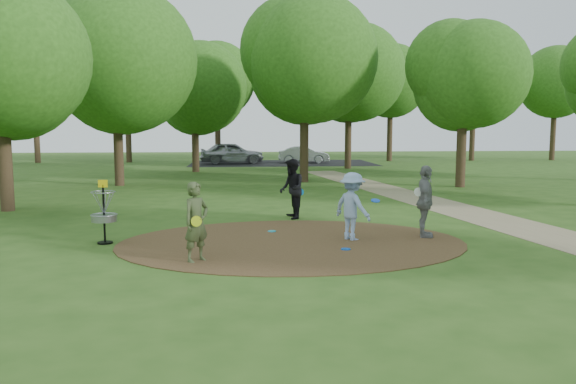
{
  "coord_description": "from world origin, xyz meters",
  "views": [
    {
      "loc": [
        -1.24,
        -13.29,
        2.79
      ],
      "look_at": [
        0.0,
        1.2,
        1.1
      ],
      "focal_mm": 35.0,
      "sensor_mm": 36.0,
      "label": 1
    }
  ],
  "objects": [
    {
      "name": "player_waiting_with_disc",
      "position": [
        3.4,
        0.36,
        0.92
      ],
      "size": [
        0.73,
        1.16,
        1.83
      ],
      "color": "gray",
      "rests_on": "ground"
    },
    {
      "name": "car_left",
      "position": [
        -1.87,
        29.51,
        0.82
      ],
      "size": [
        5.0,
        2.4,
        1.65
      ],
      "primitive_type": "imported",
      "rotation": [
        0.0,
        0.0,
        1.67
      ],
      "color": "#919398",
      "rests_on": "ground"
    },
    {
      "name": "player_throwing_with_disc",
      "position": [
        1.51,
        0.2,
        0.84
      ],
      "size": [
        1.27,
        1.25,
        1.68
      ],
      "color": "#95AFDE",
      "rests_on": "ground"
    },
    {
      "name": "car_right",
      "position": [
        3.67,
        29.87,
        0.64
      ],
      "size": [
        3.98,
        1.6,
        1.29
      ],
      "primitive_type": "imported",
      "rotation": [
        0.0,
        0.0,
        1.51
      ],
      "color": "#95999C",
      "rests_on": "ground"
    },
    {
      "name": "player_observer_with_disc",
      "position": [
        -2.16,
        -1.74,
        0.84
      ],
      "size": [
        0.72,
        0.71,
        1.67
      ],
      "color": "#485531",
      "rests_on": "ground"
    },
    {
      "name": "disc_ground_blue",
      "position": [
        1.14,
        -0.93,
        0.03
      ],
      "size": [
        0.22,
        0.22,
        0.02
      ],
      "primitive_type": "cylinder",
      "color": "blue",
      "rests_on": "dirt_clearing"
    },
    {
      "name": "parking_lot",
      "position": [
        2.0,
        30.0,
        0.0
      ],
      "size": [
        14.0,
        8.0,
        0.01
      ],
      "primitive_type": "cube",
      "color": "black",
      "rests_on": "ground"
    },
    {
      "name": "dirt_clearing",
      "position": [
        0.0,
        0.0,
        0.01
      ],
      "size": [
        8.4,
        8.4,
        0.02
      ],
      "primitive_type": "cylinder",
      "color": "#47301C",
      "rests_on": "ground"
    },
    {
      "name": "ground",
      "position": [
        0.0,
        0.0,
        0.0
      ],
      "size": [
        100.0,
        100.0,
        0.0
      ],
      "primitive_type": "plane",
      "color": "#2D5119",
      "rests_on": "ground"
    },
    {
      "name": "tree_ring",
      "position": [
        1.41,
        9.7,
        5.32
      ],
      "size": [
        37.09,
        45.98,
        9.39
      ],
      "color": "#332316",
      "rests_on": "ground"
    },
    {
      "name": "disc_golf_basket",
      "position": [
        -4.5,
        0.3,
        0.87
      ],
      "size": [
        0.63,
        0.63,
        1.54
      ],
      "color": "black",
      "rests_on": "ground"
    },
    {
      "name": "player_walking_with_disc",
      "position": [
        0.32,
        3.6,
        0.92
      ],
      "size": [
        0.77,
        0.95,
        1.83
      ],
      "color": "black",
      "rests_on": "ground"
    },
    {
      "name": "footpath",
      "position": [
        6.5,
        2.0,
        0.01
      ],
      "size": [
        7.55,
        39.89,
        0.01
      ],
      "primitive_type": "cube",
      "rotation": [
        0.0,
        0.0,
        0.14
      ],
      "color": "#8C7A5B",
      "rests_on": "ground"
    },
    {
      "name": "disc_ground_cyan",
      "position": [
        -0.41,
        1.41,
        0.03
      ],
      "size": [
        0.22,
        0.22,
        0.02
      ],
      "primitive_type": "cylinder",
      "color": "#1AAED0",
      "rests_on": "dirt_clearing"
    }
  ]
}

